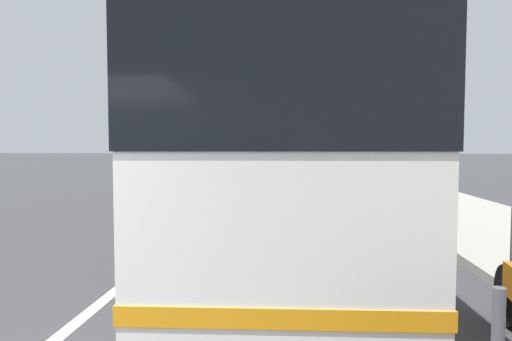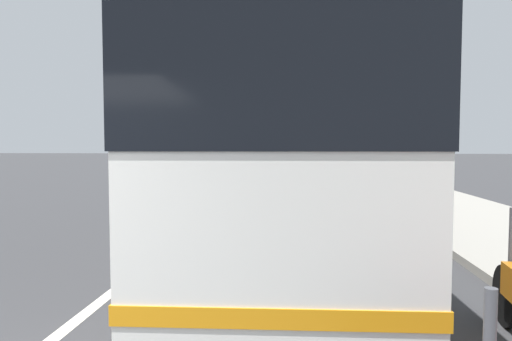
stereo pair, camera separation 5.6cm
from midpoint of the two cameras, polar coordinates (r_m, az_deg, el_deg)
name	(u,v)px [view 2 (the right image)]	position (r m, az deg, el deg)	size (l,w,h in m)	color
sidewalk_curb	(473,219)	(12.43, 26.30, -5.61)	(110.00, 3.60, 0.14)	#9E998E
lane_divider_line	(206,217)	(11.85, -6.29, -6.04)	(110.00, 0.16, 0.01)	silver
coach_bus	(279,145)	(9.33, 3.12, 3.25)	(12.28, 3.06, 3.26)	silver
motorcycle_by_tree	(399,220)	(9.17, 18.07, -6.03)	(2.09, 0.30, 1.25)	black
car_oncoming	(292,161)	(34.59, 4.65, 1.22)	(4.42, 2.00, 1.53)	navy
car_ahead_same_lane	(294,159)	(41.10, 4.99, 1.48)	(4.22, 1.83, 1.45)	#2D7238
car_side_street	(295,156)	(51.82, 5.10, 1.87)	(4.73, 1.98, 1.56)	silver
utility_pole	(402,114)	(18.23, 18.39, 6.98)	(0.30, 0.30, 6.32)	slate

